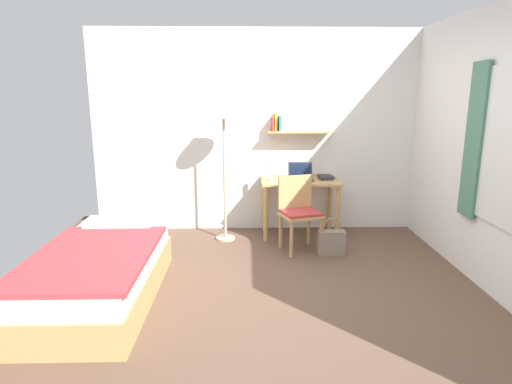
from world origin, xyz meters
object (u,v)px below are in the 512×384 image
Objects in this scene: bed at (98,274)px; book_stack at (326,177)px; desk_chair at (299,209)px; laptop at (300,175)px; handbag at (331,242)px; standing_lamp at (223,117)px; desk at (300,191)px; water_bottle at (270,171)px.

book_stack reaches higher than bed.
laptop reaches higher than desk_chair.
bed is 2.50m from handbag.
desk_chair is 0.50× the size of standing_lamp.
desk_chair is 1.41m from standing_lamp.
bed is 2.67m from desk.
bed is at bearing -138.79° from desk.
bed is at bearing -138.47° from laptop.
standing_lamp reaches higher than laptop.
desk is at bearing 111.90° from handbag.
desk_chair is at bearing -98.40° from laptop.
desk is 0.46m from water_bottle.
standing_lamp is at bearing 156.99° from desk_chair.
laptop reaches higher than bed.
laptop is 1.30× the size of water_bottle.
desk is at bearing 41.21° from bed.
bed is at bearing -123.22° from standing_lamp.
laptop is at bearing -174.52° from book_stack.
desk_chair is 0.52m from handbag.
water_bottle is at bearing 10.51° from standing_lamp.
laptop is 0.33m from book_stack.
standing_lamp is (1.04, 1.60, 1.28)m from bed.
standing_lamp is at bearing 56.78° from bed.
laptop is (0.01, 0.03, 0.19)m from desk.
laptop is 0.71× the size of handbag.
book_stack is (0.72, 0.10, -0.10)m from water_bottle.
standing_lamp is at bearing -171.13° from desk.
handbag is (0.28, -0.73, -0.63)m from laptop.
handbag is at bearing -45.07° from water_bottle.
laptop reaches higher than desk.
handbag is (2.27, 1.04, -0.09)m from bed.
book_stack is 0.97m from handbag.
desk is 1.34m from standing_lamp.
bed is 2.42m from water_bottle.
handbag is (1.23, -0.56, -1.37)m from standing_lamp.
desk_chair is at bearing -23.01° from standing_lamp.
water_bottle is (-0.31, 0.48, 0.36)m from desk_chair.
desk is at bearing 6.38° from water_bottle.
desk is 0.57× the size of standing_lamp.
standing_lamp reaches higher than handbag.
standing_lamp is 1.92m from handbag.
desk is 3.15× the size of laptop.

